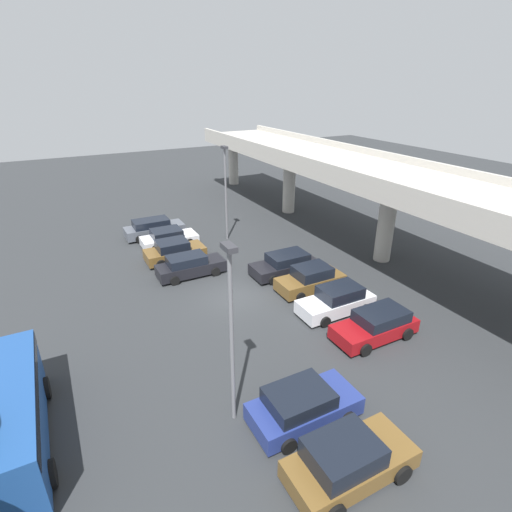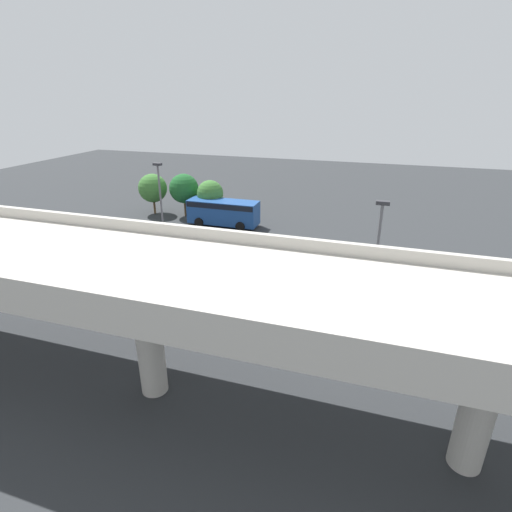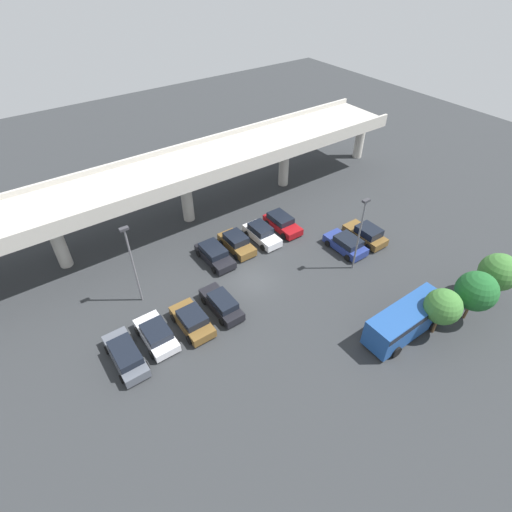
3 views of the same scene
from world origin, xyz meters
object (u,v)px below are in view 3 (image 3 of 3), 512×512
(parked_car_4, at_px, (214,254))
(parked_car_6, at_px, (262,234))
(parked_car_5, at_px, (237,243))
(lamp_post_mid_lot, at_px, (132,260))
(tree_front_right, at_px, (477,291))
(parked_car_7, at_px, (282,223))
(parked_car_2, at_px, (192,320))
(shuttle_bus, at_px, (406,319))
(lamp_post_near_aisle, at_px, (360,230))
(parked_car_9, at_px, (366,234))
(parked_car_1, at_px, (156,334))
(tree_front_far_right, at_px, (499,272))
(tree_front_centre, at_px, (443,307))
(parked_car_0, at_px, (126,355))
(parked_car_3, at_px, (222,304))
(parked_car_8, at_px, (346,244))

(parked_car_4, relative_size, parked_car_6, 1.03)
(parked_car_5, height_order, lamp_post_mid_lot, lamp_post_mid_lot)
(parked_car_6, relative_size, lamp_post_mid_lot, 0.59)
(tree_front_right, bearing_deg, parked_car_7, 103.47)
(parked_car_4, xyz_separation_m, tree_front_right, (12.87, -18.14, 2.33))
(parked_car_4, relative_size, parked_car_5, 1.06)
(parked_car_2, relative_size, shuttle_bus, 0.60)
(parked_car_5, relative_size, lamp_post_mid_lot, 0.57)
(parked_car_7, bearing_deg, tree_front_right, 13.47)
(tree_front_right, bearing_deg, shuttle_bus, 159.90)
(parked_car_4, relative_size, lamp_post_near_aisle, 0.62)
(parked_car_9, bearing_deg, parked_car_4, 66.24)
(parked_car_1, xyz_separation_m, parked_car_5, (11.24, 5.89, 0.05))
(shuttle_bus, distance_m, tree_front_far_right, 9.35)
(lamp_post_near_aisle, bearing_deg, tree_front_right, -73.18)
(shuttle_bus, height_order, tree_front_centre, tree_front_centre)
(parked_car_0, height_order, tree_front_right, tree_front_right)
(parked_car_0, height_order, lamp_post_near_aisle, lamp_post_near_aisle)
(lamp_post_near_aisle, bearing_deg, parked_car_2, 171.19)
(parked_car_3, height_order, tree_front_right, tree_front_right)
(parked_car_3, distance_m, lamp_post_mid_lot, 7.99)
(parked_car_8, bearing_deg, parked_car_1, 88.55)
(parked_car_3, distance_m, parked_car_9, 16.91)
(parked_car_2, relative_size, tree_front_centre, 1.01)
(lamp_post_mid_lot, bearing_deg, parked_car_9, -13.65)
(parked_car_3, bearing_deg, parked_car_5, -41.95)
(lamp_post_mid_lot, bearing_deg, parked_car_7, 4.26)
(tree_front_far_right, bearing_deg, tree_front_right, -176.20)
(parked_car_5, distance_m, tree_front_right, 21.15)
(parked_car_6, bearing_deg, parked_car_8, 42.96)
(parked_car_3, distance_m, parked_car_7, 12.84)
(parked_car_1, bearing_deg, parked_car_0, 100.99)
(parked_car_4, xyz_separation_m, parked_car_7, (8.44, 0.32, 0.00))
(parked_car_0, xyz_separation_m, tree_front_centre, (20.72, -11.39, 2.13))
(parked_car_0, xyz_separation_m, parked_car_3, (8.40, 0.30, -0.03))
(parked_car_0, bearing_deg, parked_car_7, -71.75)
(tree_front_centre, bearing_deg, tree_front_right, -9.94)
(parked_car_1, xyz_separation_m, parked_car_3, (5.75, -0.21, 0.02))
(parked_car_4, relative_size, tree_front_right, 1.00)
(tree_front_centre, bearing_deg, parked_car_2, 142.87)
(parked_car_3, xyz_separation_m, parked_car_6, (8.39, 5.88, 0.03))
(lamp_post_mid_lot, bearing_deg, parked_car_6, 3.90)
(parked_car_2, distance_m, tree_front_far_right, 25.32)
(parked_car_2, bearing_deg, lamp_post_mid_lot, 22.33)
(tree_front_centre, distance_m, tree_front_right, 3.42)
(parked_car_3, height_order, lamp_post_mid_lot, lamp_post_mid_lot)
(parked_car_9, relative_size, shuttle_bus, 0.62)
(parked_car_5, height_order, tree_front_right, tree_front_right)
(shuttle_bus, bearing_deg, parked_car_9, 56.55)
(parked_car_5, distance_m, shuttle_bus, 17.14)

